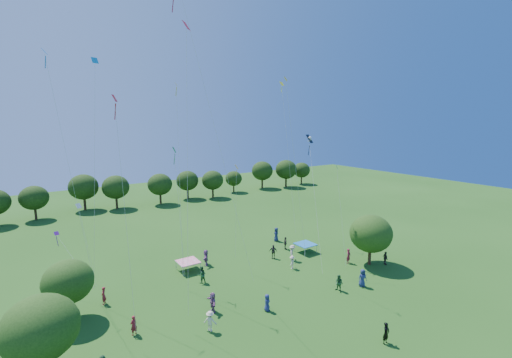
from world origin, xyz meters
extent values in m
ellipsoid|color=#264814|center=(-17.24, 12.05, 3.64)|extent=(4.49, 4.49, 4.04)
cylinder|color=#422B19|center=(-15.12, 18.81, 0.83)|extent=(0.34, 0.34, 1.67)
ellipsoid|color=#264814|center=(-15.12, 18.81, 3.33)|extent=(3.92, 3.92, 3.53)
cylinder|color=#422B19|center=(14.40, 12.20, 0.84)|extent=(0.35, 0.35, 1.68)
ellipsoid|color=#264814|center=(14.40, 12.20, 3.67)|extent=(4.70, 4.70, 4.23)
cylinder|color=#422B19|center=(-16.56, 54.89, 0.92)|extent=(0.38, 0.38, 1.84)
ellipsoid|color=#1D3810|center=(-16.56, 54.89, 3.72)|extent=(4.42, 4.42, 3.98)
cylinder|color=#422B19|center=(-8.83, 57.29, 1.07)|extent=(0.44, 0.44, 2.14)
ellipsoid|color=#1D3810|center=(-8.83, 57.29, 4.33)|extent=(5.14, 5.14, 4.63)
cylinder|color=#422B19|center=(-3.73, 55.12, 1.01)|extent=(0.42, 0.42, 2.03)
ellipsoid|color=#1D3810|center=(-3.73, 55.12, 4.09)|extent=(4.86, 4.86, 4.37)
cylinder|color=#422B19|center=(4.25, 54.00, 0.98)|extent=(0.40, 0.40, 1.96)
ellipsoid|color=#1D3810|center=(4.25, 54.00, 3.96)|extent=(4.71, 4.71, 4.24)
cylinder|color=#422B19|center=(10.62, 55.53, 0.96)|extent=(0.39, 0.39, 1.91)
ellipsoid|color=#1D3810|center=(10.62, 55.53, 3.87)|extent=(4.59, 4.59, 4.13)
cylinder|color=#422B19|center=(15.42, 53.36, 0.94)|extent=(0.39, 0.39, 1.89)
ellipsoid|color=#1D3810|center=(15.42, 53.36, 3.82)|extent=(4.54, 4.54, 4.08)
cylinder|color=#422B19|center=(22.08, 55.90, 0.79)|extent=(0.33, 0.33, 1.58)
ellipsoid|color=#1D3810|center=(22.08, 55.90, 3.20)|extent=(3.80, 3.80, 3.42)
cylinder|color=#422B19|center=(30.27, 56.13, 1.07)|extent=(0.44, 0.44, 2.13)
ellipsoid|color=#1D3810|center=(30.27, 56.13, 4.31)|extent=(5.12, 5.12, 4.61)
cylinder|color=#422B19|center=(36.10, 54.14, 1.09)|extent=(0.45, 0.45, 2.18)
ellipsoid|color=#1D3810|center=(36.10, 54.14, 4.41)|extent=(5.24, 5.24, 4.72)
cylinder|color=#422B19|center=(42.14, 55.19, 0.91)|extent=(0.37, 0.37, 1.81)
ellipsoid|color=#1D3810|center=(42.14, 55.19, 3.66)|extent=(4.35, 4.35, 3.91)
cube|color=#DE1A48|center=(-3.42, 22.19, 1.05)|extent=(2.20, 2.20, 0.08)
cylinder|color=#999999|center=(-4.42, 21.19, 0.55)|extent=(0.05, 0.05, 1.10)
cylinder|color=#999999|center=(-2.42, 21.19, 0.55)|extent=(0.05, 0.05, 1.10)
cylinder|color=#999999|center=(-4.42, 23.19, 0.55)|extent=(0.05, 0.05, 1.10)
cylinder|color=#999999|center=(-2.42, 23.19, 0.55)|extent=(0.05, 0.05, 1.10)
cube|color=#1962A8|center=(10.83, 19.06, 1.05)|extent=(2.20, 2.20, 0.08)
cylinder|color=#999999|center=(9.83, 18.06, 0.55)|extent=(0.05, 0.05, 1.10)
cylinder|color=#999999|center=(11.83, 18.06, 0.55)|extent=(0.05, 0.05, 1.10)
cylinder|color=#999999|center=(9.83, 20.06, 0.55)|extent=(0.05, 0.05, 1.10)
cylinder|color=#999999|center=(11.83, 20.06, 0.55)|extent=(0.05, 0.05, 1.10)
imported|color=black|center=(3.66, 2.39, 0.82)|extent=(0.65, 0.45, 1.64)
imported|color=navy|center=(9.41, 9.16, 0.89)|extent=(0.99, 0.76, 1.78)
imported|color=maroon|center=(-11.38, 13.84, 0.78)|extent=(0.68, 0.58, 1.55)
imported|color=#214D28|center=(-3.42, 18.78, 0.87)|extent=(0.90, 0.55, 1.74)
imported|color=#BEA998|center=(7.82, 17.97, 0.94)|extent=(1.22, 1.28, 1.87)
imported|color=#39312D|center=(15.85, 11.14, 0.77)|extent=(0.77, 0.99, 1.54)
imported|color=#834C7A|center=(-4.93, 13.35, 0.87)|extent=(0.75, 1.68, 1.74)
imported|color=#1A234C|center=(10.28, 24.30, 0.94)|extent=(1.04, 0.97, 1.88)
imported|color=maroon|center=(-12.41, 19.90, 0.80)|extent=(0.63, 0.71, 1.61)
imported|color=beige|center=(-6.32, 11.00, 0.82)|extent=(1.08, 1.11, 1.64)
imported|color=#3B362F|center=(9.39, 21.21, 0.81)|extent=(0.83, 1.04, 1.62)
imported|color=#854E85|center=(-1.17, 22.41, 0.92)|extent=(1.37, 1.80, 1.84)
imported|color=navy|center=(-0.98, 10.85, 0.75)|extent=(0.58, 0.82, 1.50)
imported|color=maroon|center=(12.68, 13.76, 0.86)|extent=(0.74, 0.58, 1.73)
imported|color=#224F29|center=(6.78, 9.80, 0.81)|extent=(0.59, 0.87, 1.61)
imported|color=beige|center=(6.33, 16.26, 0.74)|extent=(1.04, 0.88, 1.47)
imported|color=#3A342F|center=(6.34, 19.74, 0.84)|extent=(1.03, 0.98, 1.67)
cube|color=black|center=(10.43, 18.36, 14.13)|extent=(1.30, 1.13, 0.98)
cube|color=black|center=(10.43, 18.41, 12.82)|extent=(0.12, 0.27, 1.18)
sphere|color=white|center=(10.43, 18.30, 14.23)|extent=(0.36, 0.36, 0.36)
cylinder|color=white|center=(10.43, 18.30, 13.95)|extent=(0.26, 0.50, 0.33)
cylinder|color=white|center=(10.43, 18.30, 13.95)|extent=(0.26, 0.50, 0.33)
cylinder|color=beige|center=(8.30, 14.89, 7.48)|extent=(4.28, 6.95, 12.36)
cylinder|color=beige|center=(-3.67, 14.03, 14.24)|extent=(6.56, 0.55, 25.88)
cube|color=red|center=(-7.13, 11.91, 22.55)|extent=(0.75, 0.77, 0.58)
cylinder|color=beige|center=(-7.43, 11.91, 11.78)|extent=(0.61, 0.03, 20.96)
cube|color=#FFB40D|center=(1.18, 19.40, 11.42)|extent=(0.52, 0.57, 0.44)
cube|color=#FFB40D|center=(1.18, 19.45, 10.80)|extent=(0.08, 0.15, 0.60)
cylinder|color=beige|center=(1.23, 19.69, 6.26)|extent=(0.13, 0.60, 9.91)
cube|color=yellow|center=(4.61, 15.68, 20.20)|extent=(0.47, 0.55, 0.41)
cylinder|color=beige|center=(6.16, 15.60, 10.65)|extent=(3.12, 0.19, 18.70)
cube|color=#198D4F|center=(10.39, 13.95, 11.30)|extent=(0.50, 0.49, 0.43)
cylinder|color=beige|center=(9.84, 12.55, 6.20)|extent=(1.13, 2.81, 9.80)
cube|color=blue|center=(-15.19, 18.78, 21.10)|extent=(0.43, 0.55, 0.38)
cube|color=blue|center=(-15.19, 18.83, 20.37)|extent=(0.15, 0.20, 0.85)
cylinder|color=beige|center=(-14.06, 19.78, 11.10)|extent=(2.28, 2.01, 19.60)
cube|color=#6B1998|center=(-15.28, 25.18, 5.65)|extent=(0.45, 0.36, 0.32)
cube|color=#6B1998|center=(-15.28, 25.23, 4.86)|extent=(0.17, 0.24, 1.08)
cylinder|color=beige|center=(-14.15, 23.03, 3.39)|extent=(2.27, 4.32, 4.20)
cube|color=silver|center=(-13.73, 20.22, 9.15)|extent=(0.51, 0.45, 0.38)
cylinder|color=beige|center=(-13.24, 20.60, 5.13)|extent=(1.01, 0.79, 7.67)
cube|color=#0D87CA|center=(-11.48, 21.11, 21.16)|extent=(0.61, 0.44, 0.50)
cylinder|color=beige|center=(-12.26, 20.90, 11.11)|extent=(1.58, 0.44, 19.63)
cube|color=red|center=(-11.79, 13.22, 17.63)|extent=(0.45, 0.58, 0.48)
cube|color=red|center=(-11.79, 13.27, 16.76)|extent=(0.14, 0.25, 1.06)
cylinder|color=beige|center=(-11.73, 12.58, 9.36)|extent=(0.14, 1.30, 16.11)
cube|color=yellow|center=(-5.21, 19.11, 19.42)|extent=(0.39, 0.46, 0.35)
cube|color=yellow|center=(-5.21, 19.16, 18.78)|extent=(0.11, 0.19, 0.78)
cylinder|color=beige|center=(-5.32, 18.86, 10.28)|extent=(0.25, 0.53, 17.96)
cube|color=#FFF216|center=(12.81, 26.69, 21.18)|extent=(0.77, 0.61, 0.55)
cube|color=#FFF216|center=(12.81, 26.74, 20.39)|extent=(0.13, 0.18, 0.72)
cylinder|color=beige|center=(12.52, 24.61, 11.10)|extent=(0.60, 4.17, 19.61)
cube|color=#17831C|center=(-5.01, 20.76, 13.41)|extent=(0.56, 0.70, 0.58)
cube|color=#17831C|center=(-5.01, 20.81, 12.47)|extent=(0.13, 0.25, 1.07)
cylinder|color=beige|center=(-5.17, 19.58, 7.22)|extent=(0.33, 2.37, 11.85)
camera|label=1|loc=(-16.98, -11.15, 16.11)|focal=24.00mm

